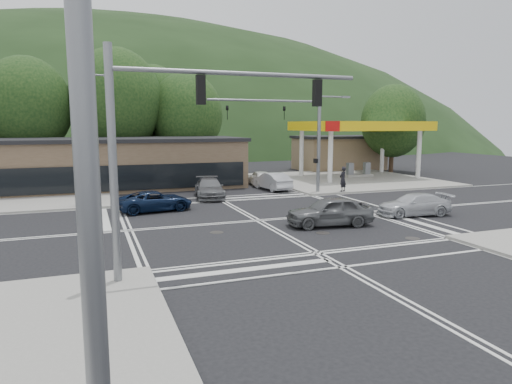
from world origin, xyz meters
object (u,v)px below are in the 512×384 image
object	(u,v)px
pedestrian	(343,179)
car_grey_center	(330,211)
car_silver_east	(414,205)
car_queue_b	(260,178)
car_queue_a	(272,181)
car_northbound	(209,188)
car_blue_west	(155,201)

from	to	relation	value
pedestrian	car_grey_center	bearing A→B (deg)	28.04
car_silver_east	car_queue_b	distance (m)	16.30
car_grey_center	car_silver_east	world-z (taller)	car_grey_center
car_queue_b	pedestrian	world-z (taller)	pedestrian
car_queue_a	car_northbound	xyz separation A→B (m)	(-6.00, -2.27, -0.01)
car_queue_b	pedestrian	xyz separation A→B (m)	(4.55, -6.50, 0.44)
car_blue_west	pedestrian	distance (m)	15.33
car_queue_a	car_silver_east	bearing A→B (deg)	99.88
car_blue_west	pedestrian	size ratio (longest dim) A/B	2.34
car_queue_a	car_northbound	world-z (taller)	car_queue_a
car_blue_west	car_silver_east	size ratio (longest dim) A/B	1.03
car_queue_b	car_northbound	distance (m)	7.81
car_queue_a	car_blue_west	bearing A→B (deg)	24.23
car_silver_east	pedestrian	distance (m)	9.38
pedestrian	car_queue_b	bearing A→B (deg)	-82.64
car_queue_a	car_northbound	bearing A→B (deg)	14.26
car_blue_west	car_northbound	world-z (taller)	car_northbound
car_blue_west	car_queue_b	size ratio (longest dim) A/B	1.13
car_grey_center	pedestrian	distance (m)	12.22
car_grey_center	car_northbound	bearing A→B (deg)	-155.00
car_blue_west	car_northbound	distance (m)	6.07
car_queue_a	car_queue_b	world-z (taller)	car_queue_a
car_blue_west	car_queue_a	size ratio (longest dim) A/B	1.04
car_silver_east	pedestrian	size ratio (longest dim) A/B	2.27
car_blue_west	car_northbound	size ratio (longest dim) A/B	0.93
pedestrian	car_silver_east	bearing A→B (deg)	58.01
pedestrian	car_blue_west	bearing A→B (deg)	-18.25
car_silver_east	car_queue_b	bearing A→B (deg)	-158.30
car_silver_east	car_queue_b	size ratio (longest dim) A/B	1.09
car_queue_b	car_queue_a	bearing A→B (deg)	94.75
car_queue_b	car_northbound	bearing A→B (deg)	44.55
car_silver_east	car_grey_center	bearing A→B (deg)	-75.03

